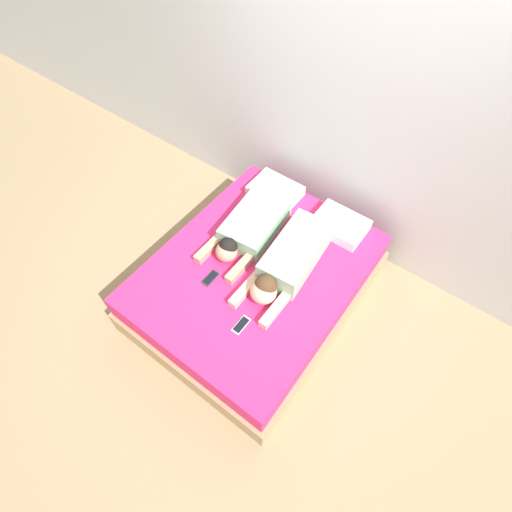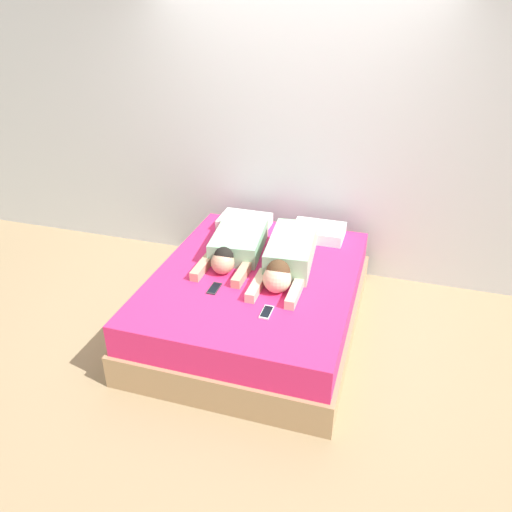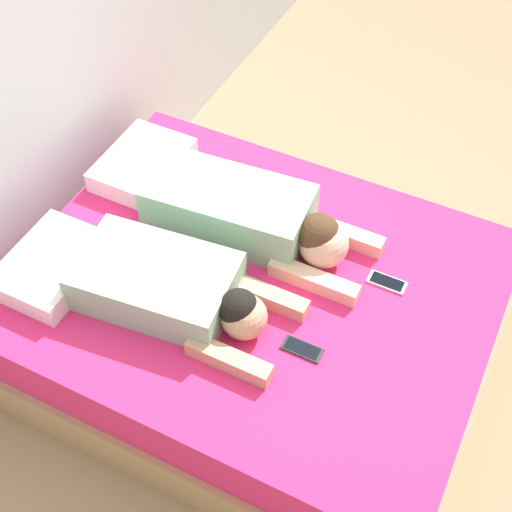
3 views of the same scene
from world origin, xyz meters
name	(u,v)px [view 1 (image 1 of 3)]	position (x,y,z in m)	size (l,w,h in m)	color
ground_plane	(256,297)	(0.00, 0.00, 0.00)	(12.00, 12.00, 0.00)	#9E8460
wall_back	(342,115)	(0.00, 1.13, 1.30)	(12.00, 0.06, 2.60)	silver
bed	(256,283)	(0.00, 0.00, 0.25)	(1.58, 1.97, 0.51)	tan
pillow_head_left	(275,191)	(-0.34, 0.76, 0.56)	(0.45, 0.33, 0.10)	white
pillow_head_right	(340,225)	(0.34, 0.76, 0.56)	(0.45, 0.33, 0.10)	white
person_left	(249,229)	(-0.24, 0.23, 0.59)	(0.45, 0.91, 0.21)	#8CBF99
person_right	(288,262)	(0.22, 0.13, 0.61)	(0.39, 1.01, 0.24)	#8CBF99
cell_phone_left	(210,278)	(-0.22, -0.31, 0.51)	(0.07, 0.16, 0.01)	#2D2D33
cell_phone_right	(241,325)	(0.22, -0.49, 0.51)	(0.07, 0.16, 0.01)	silver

